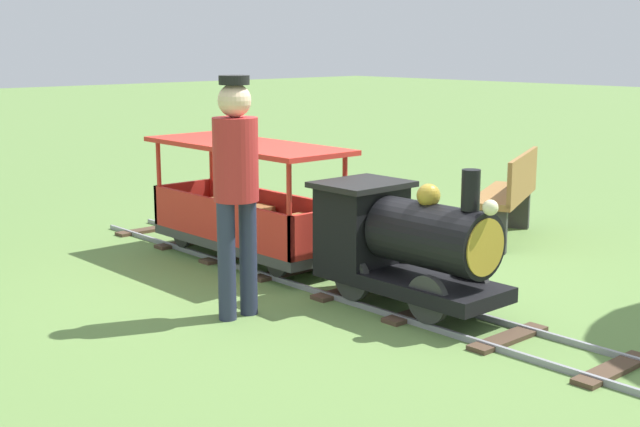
% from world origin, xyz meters
% --- Properties ---
extents(ground_plane, '(60.00, 60.00, 0.00)m').
position_xyz_m(ground_plane, '(0.00, 0.00, 0.00)').
color(ground_plane, '#608442').
extents(track, '(0.67, 5.70, 0.04)m').
position_xyz_m(track, '(0.00, 0.08, 0.02)').
color(track, gray).
rests_on(track, ground_plane).
extents(locomotive, '(0.63, 1.45, 1.00)m').
position_xyz_m(locomotive, '(0.00, 0.96, 0.49)').
color(locomotive, black).
rests_on(locomotive, ground_plane).
extents(passenger_car, '(0.73, 2.00, 0.97)m').
position_xyz_m(passenger_car, '(0.00, -0.82, 0.43)').
color(passenger_car, '#3F3F3F').
rests_on(passenger_car, ground_plane).
extents(conductor_person, '(0.30, 0.30, 1.62)m').
position_xyz_m(conductor_person, '(0.96, 0.35, 0.96)').
color(conductor_person, '#282D47').
rests_on(conductor_person, ground_plane).
extents(park_bench, '(1.35, 0.91, 0.82)m').
position_xyz_m(park_bench, '(-2.31, 0.17, 0.42)').
color(park_bench, olive).
rests_on(park_bench, ground_plane).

